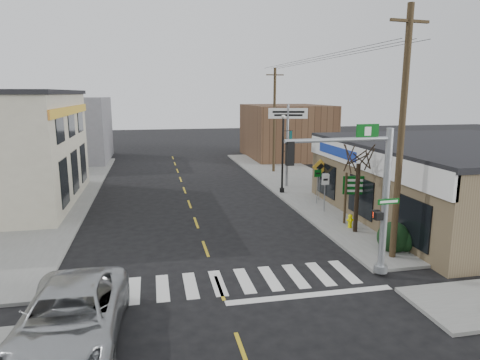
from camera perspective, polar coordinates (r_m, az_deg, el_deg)
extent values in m
plane|color=black|center=(15.79, -2.74, -14.16)|extent=(140.00, 140.00, 0.00)
cube|color=slate|center=(30.05, 10.42, -1.70)|extent=(6.00, 38.00, 0.13)
cube|color=slate|center=(28.72, -25.16, -3.24)|extent=(6.00, 38.00, 0.13)
cube|color=gold|center=(23.20, -5.87, -5.67)|extent=(0.12, 56.00, 0.01)
cube|color=silver|center=(16.14, -2.97, -13.53)|extent=(11.00, 2.20, 0.01)
cube|color=brown|center=(26.53, 27.48, -0.30)|extent=(12.00, 14.00, 4.00)
cube|color=#513825|center=(46.46, 6.11, 6.46)|extent=(8.00, 10.00, 5.60)
cube|color=slate|center=(47.04, -22.65, 6.20)|extent=(9.00, 10.00, 6.40)
imported|color=#ACAFB1|center=(13.07, -21.71, -16.78)|extent=(2.94, 5.97, 1.63)
cylinder|color=#93989C|center=(16.70, 18.80, -2.85)|extent=(0.26, 0.26, 5.48)
cylinder|color=#93989C|center=(15.36, 12.86, 5.30)|extent=(4.02, 0.15, 0.15)
cube|color=black|center=(14.75, 6.36, 3.66)|extent=(0.26, 0.20, 0.82)
cube|color=#05470F|center=(16.49, 19.20, -2.72)|extent=(0.87, 0.04, 0.20)
cube|color=#05470F|center=(15.82, 16.54, 6.28)|extent=(0.87, 0.05, 0.50)
cube|color=black|center=(16.66, 18.03, -4.62)|extent=(0.29, 0.24, 0.29)
cube|color=#41321E|center=(22.87, 13.87, -2.37)|extent=(0.10, 0.10, 2.70)
cube|color=#41321E|center=(23.43, 16.64, -2.19)|extent=(0.10, 0.10, 2.70)
cube|color=#0C4C1B|center=(22.95, 15.42, -0.68)|extent=(1.54, 0.05, 0.96)
cylinder|color=#EDE801|center=(22.48, 14.46, -5.47)|extent=(0.20, 0.20, 0.56)
sphere|color=#EDE801|center=(22.39, 14.50, -4.71)|extent=(0.22, 0.22, 0.22)
cylinder|color=gray|center=(27.66, 10.54, -0.15)|extent=(0.06, 0.06, 2.42)
cube|color=gold|center=(27.47, 10.64, 1.72)|extent=(1.03, 0.03, 1.03)
cylinder|color=black|center=(29.16, 5.70, 3.27)|extent=(0.14, 0.14, 5.10)
sphere|color=silver|center=(28.91, 5.81, 8.38)|extent=(0.27, 0.27, 0.27)
cube|color=#0D4F4E|center=(29.21, 6.76, 5.20)|extent=(0.02, 0.54, 1.37)
cylinder|color=gray|center=(31.16, 6.32, 4.54)|extent=(0.17, 0.17, 5.92)
cube|color=silver|center=(30.96, 6.42, 8.82)|extent=(2.79, 0.18, 0.74)
cylinder|color=black|center=(21.56, 15.30, -2.35)|extent=(0.21, 0.21, 3.38)
ellipsoid|color=#143311|center=(19.97, 19.76, -7.23)|extent=(1.40, 1.40, 1.05)
ellipsoid|color=black|center=(25.48, 15.02, -3.10)|extent=(1.20, 1.20, 0.90)
cylinder|color=#463322|center=(18.12, 20.69, 5.40)|extent=(0.26, 0.26, 10.01)
cube|color=#463322|center=(18.24, 21.71, 19.12)|extent=(1.74, 0.11, 0.11)
cylinder|color=#493B22|center=(36.95, 4.59, 7.88)|extent=(0.23, 0.23, 8.78)
cube|color=#493B22|center=(36.91, 4.69, 13.80)|extent=(1.53, 0.10, 0.10)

